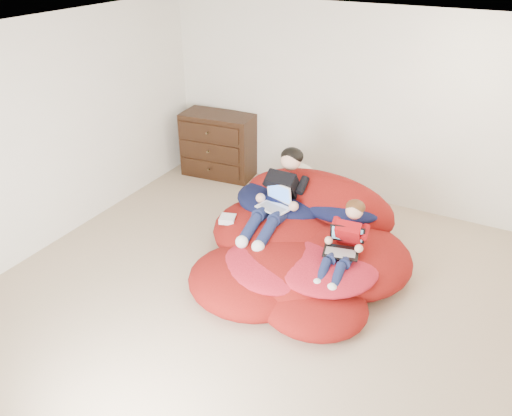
{
  "coord_description": "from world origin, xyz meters",
  "views": [
    {
      "loc": [
        1.96,
        -3.57,
        3.23
      ],
      "look_at": [
        -0.18,
        0.43,
        0.7
      ],
      "focal_mm": 35.0,
      "sensor_mm": 36.0,
      "label": 1
    }
  ],
  "objects_px": {
    "dresser": "(219,145)",
    "older_boy": "(279,192)",
    "laptop_white": "(276,201)",
    "younger_boy": "(345,239)",
    "beanbag_pile": "(301,244)",
    "laptop_black": "(344,244)"
  },
  "relations": [
    {
      "from": "dresser",
      "to": "beanbag_pile",
      "type": "relative_size",
      "value": 0.47
    },
    {
      "from": "dresser",
      "to": "younger_boy",
      "type": "relative_size",
      "value": 1.21
    },
    {
      "from": "younger_boy",
      "to": "laptop_black",
      "type": "bearing_deg",
      "value": -90.0
    },
    {
      "from": "laptop_white",
      "to": "beanbag_pile",
      "type": "bearing_deg",
      "value": -16.54
    },
    {
      "from": "laptop_white",
      "to": "laptop_black",
      "type": "distance_m",
      "value": 0.98
    },
    {
      "from": "laptop_black",
      "to": "laptop_white",
      "type": "bearing_deg",
      "value": 159.44
    },
    {
      "from": "younger_boy",
      "to": "laptop_white",
      "type": "bearing_deg",
      "value": 161.76
    },
    {
      "from": "older_boy",
      "to": "laptop_white",
      "type": "distance_m",
      "value": 0.11
    },
    {
      "from": "beanbag_pile",
      "to": "laptop_white",
      "type": "bearing_deg",
      "value": 163.46
    },
    {
      "from": "older_boy",
      "to": "laptop_black",
      "type": "bearing_deg",
      "value": -25.34
    },
    {
      "from": "dresser",
      "to": "younger_boy",
      "type": "distance_m",
      "value": 3.1
    },
    {
      "from": "dresser",
      "to": "laptop_black",
      "type": "relative_size",
      "value": 2.73
    },
    {
      "from": "beanbag_pile",
      "to": "dresser",
      "type": "bearing_deg",
      "value": 142.27
    },
    {
      "from": "beanbag_pile",
      "to": "younger_boy",
      "type": "relative_size",
      "value": 2.6
    },
    {
      "from": "beanbag_pile",
      "to": "older_boy",
      "type": "relative_size",
      "value": 1.98
    },
    {
      "from": "dresser",
      "to": "laptop_black",
      "type": "xyz_separation_m",
      "value": [
        2.56,
        -1.79,
        0.08
      ]
    },
    {
      "from": "beanbag_pile",
      "to": "laptop_black",
      "type": "bearing_deg",
      "value": -23.22
    },
    {
      "from": "dresser",
      "to": "older_boy",
      "type": "relative_size",
      "value": 0.92
    },
    {
      "from": "older_boy",
      "to": "dresser",
      "type": "bearing_deg",
      "value": 140.42
    },
    {
      "from": "dresser",
      "to": "laptop_white",
      "type": "distance_m",
      "value": 2.2
    },
    {
      "from": "beanbag_pile",
      "to": "laptop_black",
      "type": "relative_size",
      "value": 5.85
    },
    {
      "from": "dresser",
      "to": "older_boy",
      "type": "xyz_separation_m",
      "value": [
        1.65,
        -1.36,
        0.23
      ]
    }
  ]
}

